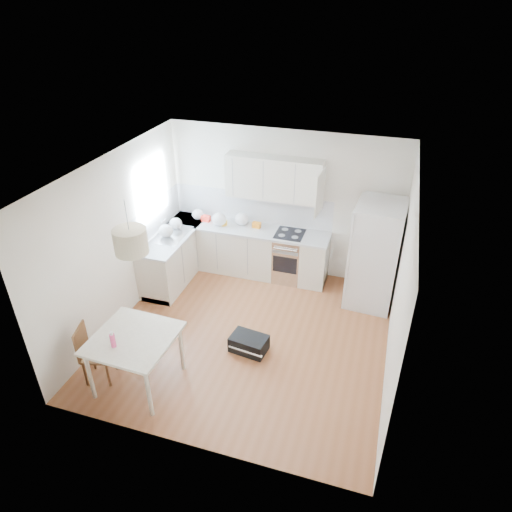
{
  "coord_description": "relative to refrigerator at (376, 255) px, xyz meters",
  "views": [
    {
      "loc": [
        1.77,
        -5.23,
        4.72
      ],
      "look_at": [
        0.01,
        0.4,
        1.22
      ],
      "focal_mm": 32.0,
      "sensor_mm": 36.0,
      "label": 1
    }
  ],
  "objects": [
    {
      "name": "range_oven",
      "position": [
        -1.53,
        0.25,
        -0.46
      ],
      "size": [
        0.5,
        0.61,
        0.88
      ],
      "primitive_type": null,
      "color": "silver",
      "rests_on": "floor"
    },
    {
      "name": "refrigerator",
      "position": [
        0.0,
        0.0,
        0.0
      ],
      "size": [
        0.92,
        0.96,
        1.81
      ],
      "primitive_type": null,
      "rotation": [
        0.0,
        0.0,
        -0.07
      ],
      "color": "silver",
      "rests_on": "floor"
    },
    {
      "name": "sink",
      "position": [
        -3.53,
        -0.4,
        0.01
      ],
      "size": [
        0.5,
        0.8,
        0.16
      ],
      "primitive_type": null,
      "color": "silver",
      "rests_on": "counter_left"
    },
    {
      "name": "grocery_bag_d",
      "position": [
        -3.56,
        -0.16,
        0.12
      ],
      "size": [
        0.23,
        0.2,
        0.21
      ],
      "primitive_type": "ellipsoid",
      "color": "white",
      "rests_on": "counter_back"
    },
    {
      "name": "ceiling",
      "position": [
        -1.73,
        -1.55,
        1.8
      ],
      "size": [
        4.2,
        4.2,
        0.0
      ],
      "primitive_type": "plane",
      "rotation": [
        3.14,
        0.0,
        0.0
      ],
      "color": "white",
      "rests_on": "wall_back"
    },
    {
      "name": "wall_left",
      "position": [
        -3.83,
        -1.55,
        0.45
      ],
      "size": [
        0.0,
        4.2,
        4.2
      ],
      "primitive_type": "plane",
      "rotation": [
        1.57,
        0.0,
        1.57
      ],
      "color": "silver",
      "rests_on": "floor"
    },
    {
      "name": "backsplash_back",
      "position": [
        -2.33,
        0.54,
        0.31
      ],
      "size": [
        3.0,
        0.01,
        0.58
      ],
      "primitive_type": "cube",
      "color": "white",
      "rests_on": "wall_back"
    },
    {
      "name": "window_glassblock",
      "position": [
        -3.82,
        -0.4,
        0.85
      ],
      "size": [
        0.02,
        1.0,
        1.0
      ],
      "primitive_type": "cube",
      "color": "#BFE0F9",
      "rests_on": "wall_left"
    },
    {
      "name": "floor",
      "position": [
        -1.73,
        -1.55,
        -0.9
      ],
      "size": [
        4.2,
        4.2,
        0.0
      ],
      "primitive_type": "plane",
      "color": "brown",
      "rests_on": "ground"
    },
    {
      "name": "counter_left",
      "position": [
        -3.53,
        -0.35,
        -0.0
      ],
      "size": [
        0.64,
        1.82,
        0.04
      ],
      "primitive_type": "cube",
      "color": "#A9ABAE",
      "rests_on": "cabinets_left"
    },
    {
      "name": "drink_bottle",
      "position": [
        -2.97,
        -3.16,
        0.02
      ],
      "size": [
        0.09,
        0.09,
        0.23
      ],
      "primitive_type": "cylinder",
      "rotation": [
        0.0,
        0.0,
        0.42
      ],
      "color": "#E74079",
      "rests_on": "dining_table"
    },
    {
      "name": "grocery_bag_c",
      "position": [
        -2.47,
        0.33,
        0.13
      ],
      "size": [
        0.26,
        0.22,
        0.23
      ],
      "primitive_type": "ellipsoid",
      "color": "white",
      "rests_on": "counter_back"
    },
    {
      "name": "counter_back",
      "position": [
        -2.33,
        0.25,
        -0.0
      ],
      "size": [
        3.02,
        0.64,
        0.04
      ],
      "primitive_type": "cube",
      "color": "#A9ABAE",
      "rests_on": "cabinets_back"
    },
    {
      "name": "backsplash_left",
      "position": [
        -3.82,
        -0.35,
        0.31
      ],
      "size": [
        0.01,
        1.8,
        0.58
      ],
      "primitive_type": "cube",
      "color": "white",
      "rests_on": "wall_left"
    },
    {
      "name": "dining_table",
      "position": [
        -2.83,
        -2.93,
        -0.18
      ],
      "size": [
        1.07,
        1.07,
        0.81
      ],
      "rotation": [
        0.0,
        0.0,
        -0.04
      ],
      "color": "beige",
      "rests_on": "floor"
    },
    {
      "name": "gym_bag",
      "position": [
        -1.61,
        -1.86,
        -0.78
      ],
      "size": [
        0.58,
        0.42,
        0.25
      ],
      "primitive_type": "cube",
      "rotation": [
        0.0,
        0.0,
        -0.13
      ],
      "color": "black",
      "rests_on": "floor"
    },
    {
      "name": "upper_cabinets",
      "position": [
        -1.88,
        0.39,
        0.97
      ],
      "size": [
        1.7,
        0.32,
        0.75
      ],
      "primitive_type": "cube",
      "color": "beige",
      "rests_on": "wall_back"
    },
    {
      "name": "snack_red",
      "position": [
        -3.15,
        0.28,
        0.07
      ],
      "size": [
        0.17,
        0.11,
        0.11
      ],
      "primitive_type": "cube",
      "rotation": [
        0.0,
        0.0,
        -0.07
      ],
      "color": "red",
      "rests_on": "counter_back"
    },
    {
      "name": "dining_chair",
      "position": [
        -3.4,
        -3.0,
        -0.47
      ],
      "size": [
        0.45,
        0.45,
        0.87
      ],
      "primitive_type": null,
      "rotation": [
        0.0,
        0.0,
        0.27
      ],
      "color": "#452514",
      "rests_on": "floor"
    },
    {
      "name": "grocery_bag_e",
      "position": [
        -3.58,
        -0.5,
        0.13
      ],
      "size": [
        0.26,
        0.22,
        0.23
      ],
      "primitive_type": "ellipsoid",
      "color": "white",
      "rests_on": "counter_left"
    },
    {
      "name": "grocery_bag_b",
      "position": [
        -2.85,
        0.19,
        0.14
      ],
      "size": [
        0.27,
        0.23,
        0.25
      ],
      "primitive_type": "ellipsoid",
      "color": "white",
      "rests_on": "counter_back"
    },
    {
      "name": "snack_yellow",
      "position": [
        -2.81,
        0.24,
        0.07
      ],
      "size": [
        0.19,
        0.18,
        0.11
      ],
      "primitive_type": "cube",
      "rotation": [
        0.0,
        0.0,
        -0.6
      ],
      "color": "yellow",
      "rests_on": "counter_back"
    },
    {
      "name": "cabinets_left",
      "position": [
        -3.53,
        -0.35,
        -0.46
      ],
      "size": [
        0.6,
        1.8,
        0.88
      ],
      "primitive_type": "cube",
      "color": "beige",
      "rests_on": "floor"
    },
    {
      "name": "snack_orange",
      "position": [
        -2.17,
        0.31,
        0.07
      ],
      "size": [
        0.16,
        0.11,
        0.1
      ],
      "primitive_type": "cube",
      "rotation": [
        0.0,
        0.0,
        -0.11
      ],
      "color": "orange",
      "rests_on": "counter_back"
    },
    {
      "name": "wall_back",
      "position": [
        -1.73,
        0.55,
        0.45
      ],
      "size": [
        4.2,
        0.0,
        4.2
      ],
      "primitive_type": "plane",
      "rotation": [
        1.57,
        0.0,
        0.0
      ],
      "color": "silver",
      "rests_on": "floor"
    },
    {
      "name": "pendant_lamp",
      "position": [
        -2.73,
        -2.8,
        1.28
      ],
      "size": [
        0.41,
        0.41,
        0.31
      ],
      "primitive_type": "cylinder",
      "rotation": [
        0.0,
        0.0,
        -0.04
      ],
      "color": "beige",
      "rests_on": "ceiling"
    },
    {
      "name": "grocery_bag_a",
      "position": [
        -3.32,
        0.31,
        0.12
      ],
      "size": [
        0.23,
        0.19,
        0.2
      ],
      "primitive_type": "ellipsoid",
      "color": "white",
      "rests_on": "counter_back"
    },
    {
      "name": "wall_right",
      "position": [
        0.37,
        -1.55,
        0.45
      ],
      "size": [
        0.0,
        4.2,
        4.2
      ],
      "primitive_type": "plane",
      "rotation": [
        1.57,
        0.0,
        -1.57
      ],
      "color": "silver",
      "rests_on": "floor"
    },
    {
      "name": "cabinets_back",
      "position": [
        -2.33,
        0.25,
        -0.46
      ],
      "size": [
        3.0,
        0.6,
        0.88
      ],
      "primitive_type": "cube",
      "color": "beige",
      "rests_on": "floor"
    }
  ]
}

